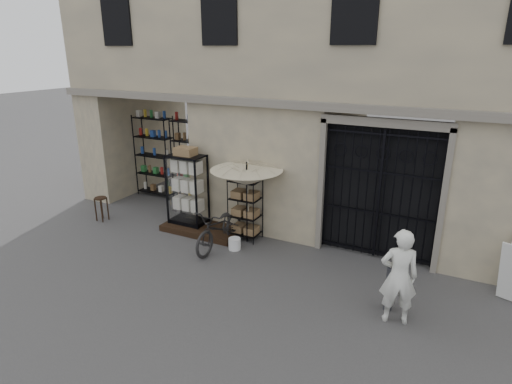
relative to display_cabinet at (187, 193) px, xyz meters
The scene contains 14 objects.
ground 3.40m from the display_cabinet, 29.55° to the right, with size 80.00×80.00×0.00m, color black.
main_building 5.14m from the display_cabinet, 40.09° to the left, with size 14.00×4.00×9.00m, color tan.
shop_recess 2.12m from the display_cabinet, 144.36° to the left, with size 3.00×1.70×3.00m, color black.
shop_shelving 2.42m from the display_cabinet, 135.34° to the left, with size 2.70×0.50×2.50m, color black.
iron_gate 4.67m from the display_cabinet, ahead, with size 2.50×0.21×3.00m.
step_platform 0.98m from the display_cabinet, ahead, with size 2.00×0.90×0.15m, color black.
display_cabinet is the anchor object (origin of this frame).
wire_rack 1.61m from the display_cabinet, ahead, with size 0.82×0.71×1.56m.
market_umbrella 1.88m from the display_cabinet, ahead, with size 1.76×1.78×2.36m.
white_bucket 1.92m from the display_cabinet, 18.02° to the right, with size 0.28×0.28×0.27m, color white.
bicycle 1.71m from the display_cabinet, 24.10° to the right, with size 0.65×0.98×1.86m, color black.
wooden_stool 2.53m from the display_cabinet, 165.17° to the right, with size 0.31×0.31×0.65m.
steel_bollard 5.46m from the display_cabinet, 14.83° to the right, with size 0.15×0.15×0.84m, color #484A52.
shopkeeper 5.75m from the display_cabinet, 17.18° to the right, with size 0.61×1.68×0.40m, color silver.
Camera 1 is at (3.30, -6.65, 4.40)m, focal length 30.00 mm.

